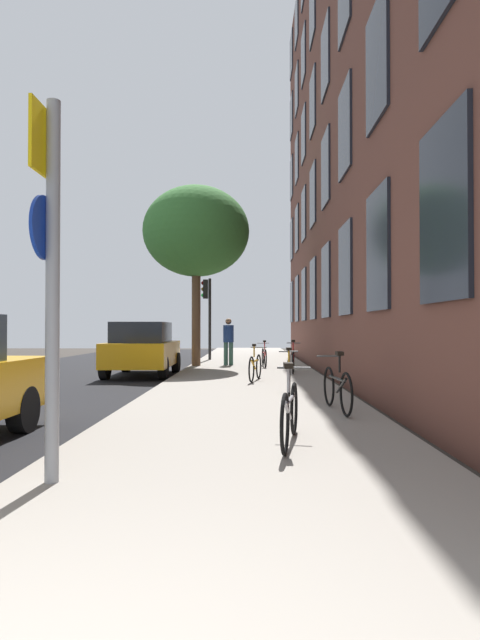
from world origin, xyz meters
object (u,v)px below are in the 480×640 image
sign_post (50,258)px  traffic_light (207,304)px  pedestrian_0 (228,338)px  bicycle_2 (289,375)px  bicycle_0 (290,412)px  car_1 (143,348)px  bicycle_4 (293,360)px  bicycle_5 (264,356)px  tree_near (196,232)px  bicycle_3 (255,366)px  bicycle_1 (337,388)px

sign_post → traffic_light: bearing=90.1°
pedestrian_0 → bicycle_2: bearing=-78.7°
bicycle_0 → car_1: size_ratio=0.43×
bicycle_2 → bicycle_0: bearing=-94.2°
sign_post → car_1: 11.35m
bicycle_4 → bicycle_5: (-0.80, 2.40, -0.03)m
tree_near → bicycle_2: bearing=-70.4°
tree_near → bicycle_2: 9.18m
traffic_light → sign_post: bearing=-89.9°
bicycle_5 → bicycle_3: bearing=-94.4°
traffic_light → bicycle_0: (2.24, -15.95, -1.99)m
bicycle_2 → bicycle_4: (0.50, 4.80, 0.02)m
bicycle_0 → bicycle_4: bearing=85.0°
bicycle_4 → bicycle_1: bearing=-89.2°
bicycle_3 → car_1: 4.20m
bicycle_1 → pedestrian_0: pedestrian_0 is taller
tree_near → pedestrian_0: (1.14, 0.25, -3.79)m
bicycle_1 → pedestrian_0: bearing=101.9°
bicycle_5 → pedestrian_0: 1.55m
bicycle_1 → pedestrian_0: (-2.16, 10.25, 0.58)m
sign_post → pedestrian_0: 14.22m
bicycle_4 → car_1: (-4.53, 0.08, 0.34)m
bicycle_5 → pedestrian_0: pedestrian_0 is taller
bicycle_5 → bicycle_2: bearing=-87.6°
bicycle_5 → car_1: size_ratio=0.41×
traffic_light → bicycle_5: traffic_light is taller
bicycle_0 → bicycle_2: (0.35, 4.80, -0.01)m
traffic_light → bicycle_5: 4.99m
traffic_light → bicycle_1: bearing=-76.8°
traffic_light → pedestrian_0: (1.03, -3.30, -1.39)m
bicycle_0 → traffic_light: bearing=98.0°
bicycle_3 → pedestrian_0: pedestrian_0 is taller
bicycle_3 → car_1: (-3.37, 2.48, 0.36)m
bicycle_0 → sign_post: bearing=-145.7°
bicycle_1 → bicycle_3: bicycle_1 is taller
sign_post → car_1: bearing=97.6°
bicycle_5 → tree_near: bearing=170.5°
bicycle_3 → car_1: car_1 is taller
tree_near → bicycle_4: tree_near is taller
bicycle_0 → pedestrian_0: 12.72m
sign_post → bicycle_3: 9.04m
traffic_light → bicycle_0: 16.23m
sign_post → traffic_light: traffic_light is taller
bicycle_0 → tree_near: bearing=100.8°
bicycle_1 → car_1: (-4.63, 7.28, 0.34)m
tree_near → bicycle_1: 11.40m
sign_post → tree_near: (-0.15, 13.90, 2.80)m
traffic_light → car_1: traffic_light is taller
bicycle_0 → pedestrian_0: size_ratio=1.01×
bicycle_3 → bicycle_5: 4.81m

